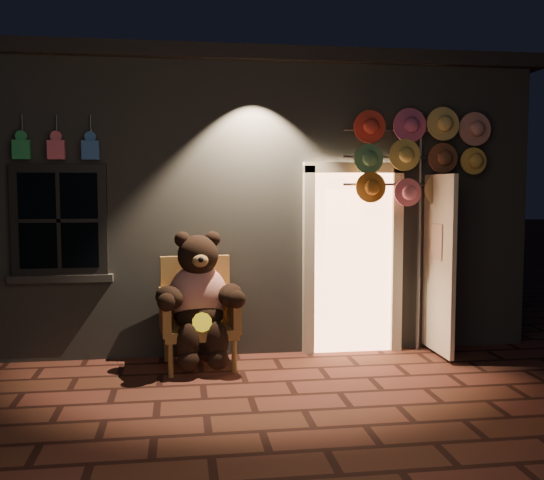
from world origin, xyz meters
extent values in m
plane|color=brown|center=(0.00, 0.00, 0.00)|extent=(60.00, 60.00, 0.00)
cube|color=slate|center=(0.00, 4.00, 1.65)|extent=(7.00, 5.00, 3.30)
cube|color=black|center=(0.00, 4.00, 3.38)|extent=(7.30, 5.30, 0.16)
cube|color=black|center=(-1.90, 1.46, 1.55)|extent=(1.00, 0.10, 1.20)
cube|color=black|center=(-1.90, 1.43, 1.55)|extent=(0.82, 0.06, 1.02)
cube|color=slate|center=(-1.90, 1.46, 0.92)|extent=(1.10, 0.14, 0.08)
cube|color=#FFAE72|center=(1.35, 1.48, 1.05)|extent=(0.92, 0.10, 2.10)
cube|color=beige|center=(0.83, 1.44, 1.05)|extent=(0.12, 0.12, 2.20)
cube|color=beige|center=(1.87, 1.44, 1.05)|extent=(0.12, 0.12, 2.20)
cube|color=beige|center=(1.35, 1.44, 2.13)|extent=(1.16, 0.12, 0.12)
cube|color=beige|center=(2.25, 1.10, 1.05)|extent=(0.05, 0.80, 2.00)
cube|color=#2A9A52|center=(-2.25, 1.38, 2.30)|extent=(0.18, 0.07, 0.20)
cylinder|color=#59595E|center=(-2.25, 1.44, 2.55)|extent=(0.02, 0.02, 0.25)
cube|color=#DF5B6E|center=(-1.90, 1.38, 2.30)|extent=(0.18, 0.07, 0.20)
cylinder|color=#59595E|center=(-1.90, 1.44, 2.55)|extent=(0.02, 0.02, 0.25)
cube|color=#325FAF|center=(-1.55, 1.38, 2.30)|extent=(0.18, 0.07, 0.20)
cylinder|color=#59595E|center=(-1.55, 1.44, 2.55)|extent=(0.02, 0.02, 0.25)
cube|color=olive|center=(-0.43, 1.05, 0.40)|extent=(0.81, 0.76, 0.11)
cube|color=olive|center=(-0.46, 1.37, 0.78)|extent=(0.76, 0.15, 0.76)
cube|color=olive|center=(-0.78, 0.99, 0.62)|extent=(0.14, 0.65, 0.43)
cube|color=olive|center=(-0.07, 1.06, 0.62)|extent=(0.14, 0.65, 0.43)
cylinder|color=olive|center=(-0.73, 0.72, 0.17)|extent=(0.05, 0.05, 0.35)
cylinder|color=olive|center=(-0.08, 0.77, 0.17)|extent=(0.05, 0.05, 0.35)
cylinder|color=olive|center=(-0.78, 1.32, 0.17)|extent=(0.05, 0.05, 0.35)
cylinder|color=olive|center=(-0.13, 1.37, 0.17)|extent=(0.05, 0.05, 0.35)
ellipsoid|color=red|center=(-0.44, 1.08, 0.76)|extent=(0.67, 0.56, 0.66)
ellipsoid|color=black|center=(-0.43, 1.01, 0.56)|extent=(0.56, 0.49, 0.31)
sphere|color=black|center=(-0.43, 1.04, 1.20)|extent=(0.46, 0.46, 0.43)
sphere|color=black|center=(-0.59, 1.05, 1.36)|extent=(0.17, 0.17, 0.17)
sphere|color=black|center=(-0.28, 1.08, 1.36)|extent=(0.17, 0.17, 0.17)
ellipsoid|color=olive|center=(-0.42, 0.84, 1.16)|extent=(0.18, 0.13, 0.13)
ellipsoid|color=black|center=(-0.74, 0.85, 0.79)|extent=(0.40, 0.50, 0.24)
ellipsoid|color=black|center=(-0.11, 0.91, 0.79)|extent=(0.35, 0.48, 0.24)
ellipsoid|color=black|center=(-0.56, 0.72, 0.34)|extent=(0.24, 0.24, 0.41)
ellipsoid|color=black|center=(-0.26, 0.75, 0.34)|extent=(0.24, 0.24, 0.41)
sphere|color=black|center=(-0.55, 0.66, 0.17)|extent=(0.22, 0.22, 0.22)
sphere|color=black|center=(-0.26, 0.69, 0.17)|extent=(0.22, 0.22, 0.22)
cylinder|color=yellow|center=(-0.41, 0.73, 0.55)|extent=(0.21, 0.10, 0.20)
cylinder|color=#59595E|center=(2.12, 1.38, 1.38)|extent=(0.04, 0.04, 2.76)
cylinder|color=#59595E|center=(1.82, 1.36, 2.55)|extent=(1.22, 0.03, 0.03)
cylinder|color=#59595E|center=(1.82, 1.36, 2.25)|extent=(1.22, 0.03, 0.03)
cylinder|color=#59595E|center=(1.82, 1.36, 1.94)|extent=(1.22, 0.03, 0.03)
cylinder|color=red|center=(1.50, 1.30, 2.60)|extent=(0.35, 0.11, 0.35)
cylinder|color=#D15787|center=(1.91, 1.27, 2.60)|extent=(0.35, 0.11, 0.35)
cylinder|color=#EAC668|center=(2.32, 1.24, 2.60)|extent=(0.35, 0.11, 0.35)
cylinder|color=#E48F85|center=(2.72, 1.30, 2.60)|extent=(0.35, 0.11, 0.35)
cylinder|color=#5B9660|center=(1.50, 1.27, 2.25)|extent=(0.35, 0.11, 0.35)
cylinder|color=#CDB352|center=(1.91, 1.24, 2.25)|extent=(0.35, 0.11, 0.35)
cylinder|color=brown|center=(2.32, 1.30, 2.25)|extent=(0.35, 0.11, 0.35)
cylinder|color=#FFC551|center=(2.72, 1.27, 2.25)|extent=(0.35, 0.11, 0.35)
cylinder|color=orange|center=(1.50, 1.24, 1.89)|extent=(0.35, 0.11, 0.35)
cylinder|color=pink|center=(1.91, 1.30, 1.89)|extent=(0.35, 0.11, 0.35)
cylinder|color=tan|center=(2.32, 1.27, 1.89)|extent=(0.35, 0.11, 0.35)
camera|label=1|loc=(-0.62, -5.63, 1.90)|focal=42.00mm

